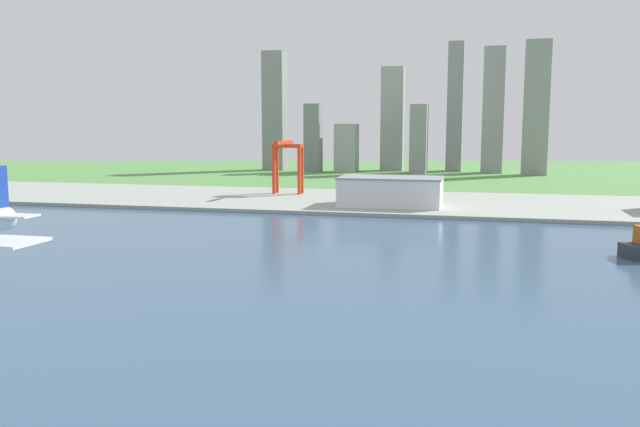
% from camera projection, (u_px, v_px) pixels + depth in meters
% --- Properties ---
extents(ground_plane, '(2400.00, 2400.00, 0.00)m').
position_uv_depth(ground_plane, '(318.00, 256.00, 268.23)').
color(ground_plane, '#568D47').
extents(water_bay, '(840.00, 360.00, 0.15)m').
position_uv_depth(water_bay, '(274.00, 292.00, 210.50)').
color(water_bay, '#385675').
rests_on(water_bay, ground).
extents(industrial_pier, '(840.00, 140.00, 2.50)m').
position_uv_depth(industrial_pier, '(385.00, 202.00, 450.82)').
color(industrial_pier, '#9AA198').
rests_on(industrial_pier, ground).
extents(port_crane_red, '(22.44, 39.17, 40.43)m').
position_uv_depth(port_crane_red, '(287.00, 156.00, 490.61)').
color(port_crane_red, red).
rests_on(port_crane_red, industrial_pier).
extents(warehouse_main, '(66.13, 37.08, 18.67)m').
position_uv_depth(warehouse_main, '(391.00, 191.00, 419.06)').
color(warehouse_main, white).
rests_on(warehouse_main, industrial_pier).
extents(distant_skyline, '(331.08, 76.86, 152.29)m').
position_uv_depth(distant_skyline, '(406.00, 118.00, 761.65)').
color(distant_skyline, gray).
rests_on(distant_skyline, ground).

